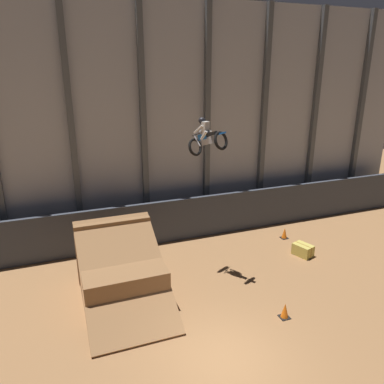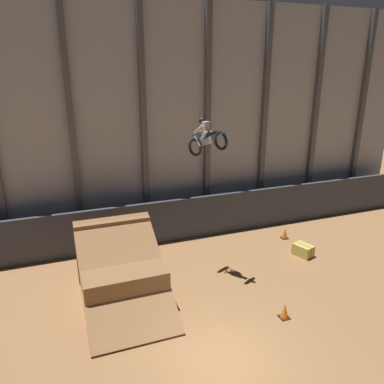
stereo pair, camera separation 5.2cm
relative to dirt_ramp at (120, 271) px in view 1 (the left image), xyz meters
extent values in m
plane|color=#996B42|center=(2.32, -4.77, -0.95)|extent=(60.00, 60.00, 0.00)
cube|color=#A3A8B2|center=(2.32, 5.06, 4.93)|extent=(32.00, 0.12, 11.75)
cube|color=#4C5156|center=(-1.06, 4.86, 4.93)|extent=(0.28, 0.28, 11.75)
cube|color=#4C5156|center=(2.32, 4.86, 4.93)|extent=(0.28, 0.28, 11.75)
cube|color=#4C5156|center=(5.70, 4.86, 4.93)|extent=(0.28, 0.28, 11.75)
cube|color=#4C5156|center=(9.08, 4.86, 4.93)|extent=(0.28, 0.28, 11.75)
cube|color=#4C5156|center=(12.45, 4.86, 4.93)|extent=(0.28, 0.28, 11.75)
cube|color=#4C5156|center=(15.83, 4.86, 4.93)|extent=(0.28, 0.28, 11.75)
cube|color=#383D47|center=(2.32, 3.77, 0.17)|extent=(31.36, 0.20, 2.23)
cube|color=olive|center=(0.00, -0.14, -0.16)|extent=(3.05, 3.40, 1.57)
cube|color=olive|center=(0.00, 1.31, 0.36)|extent=(3.11, 0.50, 2.61)
cube|color=#996B42|center=(0.00, -0.87, 0.36)|extent=(3.11, 4.96, 2.79)
torus|color=black|center=(3.46, 0.75, 4.58)|extent=(0.80, 0.62, 0.73)
torus|color=black|center=(4.04, -0.44, 5.02)|extent=(0.80, 0.62, 0.73)
cube|color=#B7B7BC|center=(3.75, 0.15, 4.93)|extent=(0.42, 0.60, 0.43)
cube|color=blue|center=(3.66, 0.35, 5.07)|extent=(0.40, 0.53, 0.37)
cube|color=black|center=(3.82, 0.01, 5.21)|extent=(0.39, 0.58, 0.29)
cube|color=blue|center=(4.05, -0.45, 5.30)|extent=(0.28, 0.39, 0.17)
cylinder|color=#B7B7BC|center=(3.50, 0.67, 4.87)|extent=(0.22, 0.38, 0.46)
cylinder|color=black|center=(3.48, 0.70, 5.11)|extent=(0.50, 0.49, 0.04)
cube|color=silver|center=(3.70, 0.26, 5.42)|extent=(0.33, 0.29, 0.50)
sphere|color=black|center=(3.61, 0.44, 5.69)|extent=(0.38, 0.41, 0.33)
cylinder|color=silver|center=(3.60, 0.19, 5.15)|extent=(0.25, 0.35, 0.40)
cylinder|color=silver|center=(3.82, 0.29, 5.15)|extent=(0.25, 0.35, 0.40)
cylinder|color=silver|center=(3.45, 0.40, 5.36)|extent=(0.27, 0.45, 0.38)
cylinder|color=silver|center=(3.74, 0.54, 5.36)|extent=(0.27, 0.45, 0.38)
cube|color=black|center=(8.99, 1.96, -0.93)|extent=(0.36, 0.36, 0.03)
cone|color=orange|center=(8.99, 1.96, -0.64)|extent=(0.28, 0.28, 0.55)
cube|color=black|center=(5.22, -3.70, -0.93)|extent=(0.36, 0.36, 0.03)
cone|color=orange|center=(5.22, -3.70, -0.64)|extent=(0.28, 0.28, 0.55)
cube|color=#CCB751|center=(8.74, 0.03, -0.67)|extent=(0.85, 1.04, 0.56)
cube|color=#996623|center=(8.74, 0.03, -0.67)|extent=(0.33, 0.88, 0.57)
camera|label=1|loc=(-1.92, -13.20, 7.67)|focal=35.00mm
camera|label=2|loc=(-1.87, -13.22, 7.67)|focal=35.00mm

